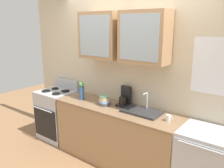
% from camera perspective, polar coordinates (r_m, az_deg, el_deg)
% --- Properties ---
extents(ground_plane, '(10.00, 10.00, 0.00)m').
position_cam_1_polar(ground_plane, '(3.81, 0.85, -18.59)').
color(ground_plane, '#936B47').
extents(back_wall_unit, '(4.18, 0.42, 2.80)m').
position_cam_1_polar(back_wall_unit, '(3.48, 3.94, 4.96)').
color(back_wall_unit, beige).
rests_on(back_wall_unit, ground_plane).
extents(counter, '(2.02, 0.58, 0.90)m').
position_cam_1_polar(counter, '(3.58, 0.88, -12.54)').
color(counter, '#A87F56').
rests_on(counter, ground_plane).
extents(stove_range, '(0.64, 0.60, 1.08)m').
position_cam_1_polar(stove_range, '(4.45, -13.40, -7.28)').
color(stove_range, silver).
rests_on(stove_range, ground_plane).
extents(sink_faucet, '(0.53, 0.33, 0.27)m').
position_cam_1_polar(sink_faucet, '(3.23, 7.39, -6.68)').
color(sink_faucet, '#2D2D30').
rests_on(sink_faucet, counter).
extents(bowl_stack, '(0.18, 0.18, 0.14)m').
position_cam_1_polar(bowl_stack, '(3.48, -1.84, -4.14)').
color(bowl_stack, '#4C4C54').
rests_on(bowl_stack, counter).
extents(vase, '(0.09, 0.09, 0.29)m').
position_cam_1_polar(vase, '(3.74, -7.52, -1.64)').
color(vase, '#33598C').
rests_on(vase, counter).
extents(cup_near_sink, '(0.10, 0.07, 0.08)m').
position_cam_1_polar(cup_near_sink, '(3.01, 13.80, -8.16)').
color(cup_near_sink, silver).
rests_on(cup_near_sink, counter).
extents(dishwasher, '(0.62, 0.57, 0.90)m').
position_cam_1_polar(dishwasher, '(3.09, 21.84, -18.46)').
color(dishwasher, silver).
rests_on(dishwasher, ground_plane).
extents(coffee_maker, '(0.17, 0.20, 0.29)m').
position_cam_1_polar(coffee_maker, '(3.46, 3.12, -3.56)').
color(coffee_maker, black).
rests_on(coffee_maker, counter).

